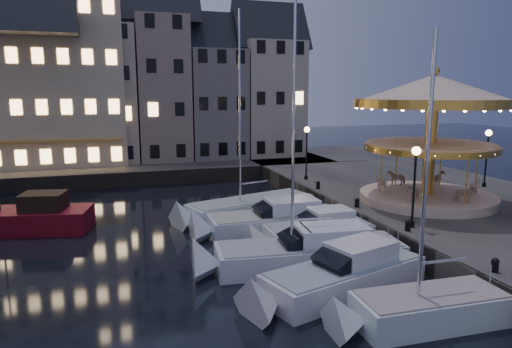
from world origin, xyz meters
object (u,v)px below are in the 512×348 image
object	(u,v)px
streetlamp_b	(415,175)
bollard_b	(408,225)
bollard_a	(495,264)
motorboat_a	(416,311)
motorboat_e	(270,222)
bollard_d	(318,185)
motorboat_c	(302,253)
motorboat_b	(338,278)
streetlamp_d	(487,150)
motorboat_f	(244,209)
motorboat_d	(311,234)
carousel	(432,114)
red_fishing_boat	(22,219)
bollard_c	(357,202)
streetlamp_c	(307,145)

from	to	relation	value
streetlamp_b	bollard_b	distance (m)	2.54
bollard_a	motorboat_a	bearing A→B (deg)	-171.49
bollard_b	motorboat_e	world-z (taller)	motorboat_e
motorboat_a	motorboat_e	distance (m)	11.80
bollard_d	motorboat_c	world-z (taller)	motorboat_c
motorboat_a	motorboat_b	size ratio (longest dim) A/B	1.31
streetlamp_d	bollard_d	xyz separation A→B (m)	(-11.90, 3.00, -2.41)
bollard_a	motorboat_c	bearing A→B (deg)	134.95
motorboat_f	motorboat_e	bearing A→B (deg)	-82.55
bollard_d	motorboat_d	distance (m)	8.65
streetlamp_d	bollard_b	distance (m)	14.27
bollard_a	carousel	size ratio (longest dim) A/B	0.06
motorboat_a	motorboat_b	distance (m)	3.53
motorboat_b	red_fishing_boat	xyz separation A→B (m)	(-13.88, 13.22, 0.07)
bollard_c	red_fishing_boat	world-z (taller)	red_fishing_boat
streetlamp_d	motorboat_b	world-z (taller)	streetlamp_d
bollard_c	motorboat_b	bearing A→B (deg)	-124.21
motorboat_a	motorboat_c	world-z (taller)	motorboat_c
motorboat_b	motorboat_c	world-z (taller)	motorboat_c
carousel	motorboat_b	bearing A→B (deg)	-142.78
motorboat_b	carousel	world-z (taller)	carousel
bollard_a	red_fishing_boat	world-z (taller)	red_fishing_boat
bollard_d	motorboat_d	world-z (taller)	motorboat_d
bollard_d	motorboat_e	size ratio (longest dim) A/B	0.06
carousel	streetlamp_c	bearing A→B (deg)	115.78
motorboat_e	streetlamp_d	bearing A→B (deg)	6.20
motorboat_e	motorboat_c	bearing A→B (deg)	-93.33
bollard_a	motorboat_f	world-z (taller)	motorboat_f
streetlamp_d	bollard_c	bearing A→B (deg)	-168.14
motorboat_e	motorboat_f	xyz separation A→B (m)	(-0.50, 3.80, -0.12)
motorboat_b	streetlamp_c	bearing A→B (deg)	70.58
red_fishing_boat	bollard_c	bearing A→B (deg)	-15.58
bollard_a	carousel	distance (m)	12.70
motorboat_b	red_fishing_boat	world-z (taller)	red_fishing_boat
red_fishing_boat	bollard_a	bearing A→B (deg)	-39.52
bollard_a	carousel	world-z (taller)	carousel
bollard_b	motorboat_e	size ratio (longest dim) A/B	0.06
bollard_b	motorboat_b	bearing A→B (deg)	-151.85
motorboat_b	bollard_d	bearing A→B (deg)	68.20
streetlamp_b	bollard_c	size ratio (longest dim) A/B	7.32
motorboat_d	carousel	bearing A→B (deg)	13.31
streetlamp_b	motorboat_a	bearing A→B (deg)	-124.52
streetlamp_c	streetlamp_d	world-z (taller)	same
motorboat_d	red_fishing_boat	xyz separation A→B (m)	(-15.28, 7.50, 0.07)
bollard_a	carousel	bearing A→B (deg)	64.63
motorboat_e	streetlamp_b	bearing A→B (deg)	-40.86
motorboat_c	carousel	world-z (taller)	motorboat_c
streetlamp_b	streetlamp_d	world-z (taller)	same
motorboat_b	carousel	xyz separation A→B (m)	(10.31, 7.83, 6.15)
streetlamp_d	motorboat_f	size ratio (longest dim) A/B	0.32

